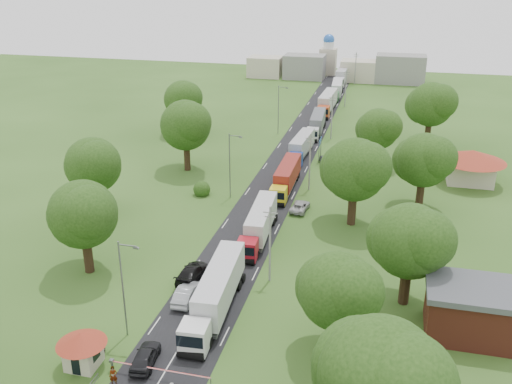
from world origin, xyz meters
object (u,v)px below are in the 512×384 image
(car_lane_mid, at_px, (187,294))
(pedestrian_near, at_px, (113,376))
(car_lane_front, at_px, (145,357))
(guard_booth, at_px, (82,345))
(boom_barrier, at_px, (145,368))
(info_sign, at_px, (320,145))
(truck_0, at_px, (217,292))

(car_lane_mid, relative_size, pedestrian_near, 2.73)
(car_lane_mid, bearing_deg, car_lane_front, 88.44)
(guard_booth, bearing_deg, car_lane_mid, 66.71)
(car_lane_front, bearing_deg, boom_barrier, 107.70)
(boom_barrier, height_order, guard_booth, guard_booth)
(info_sign, bearing_deg, truck_0, -94.14)
(boom_barrier, distance_m, truck_0, 11.30)
(boom_barrier, xyz_separation_m, pedestrian_near, (-2.14, -1.65, 0.04))
(guard_booth, height_order, car_lane_front, guard_booth)
(boom_barrier, distance_m, pedestrian_near, 2.70)
(truck_0, relative_size, car_lane_mid, 3.07)
(guard_booth, xyz_separation_m, car_lane_mid, (5.14, 11.95, -1.32))
(boom_barrier, distance_m, info_sign, 60.39)
(boom_barrier, height_order, car_lane_mid, car_lane_mid)
(car_lane_front, bearing_deg, car_lane_mid, -96.73)
(pedestrian_near, bearing_deg, guard_booth, 137.19)
(guard_booth, bearing_deg, pedestrian_near, -23.99)
(info_sign, relative_size, pedestrian_near, 2.20)
(guard_booth, xyz_separation_m, car_lane_front, (5.16, 1.50, -1.37))
(car_lane_front, height_order, pedestrian_near, pedestrian_near)
(info_sign, bearing_deg, car_lane_front, -97.06)
(boom_barrier, bearing_deg, pedestrian_near, -142.45)
(boom_barrier, xyz_separation_m, car_lane_mid, (-0.70, 11.95, -0.05))
(truck_0, distance_m, pedestrian_near, 13.54)
(guard_booth, height_order, car_lane_mid, guard_booth)
(guard_booth, distance_m, pedestrian_near, 4.23)
(info_sign, xyz_separation_m, car_lane_mid, (-7.25, -48.05, -2.16))
(info_sign, xyz_separation_m, pedestrian_near, (-8.70, -61.65, -2.07))
(boom_barrier, height_order, truck_0, truck_0)
(info_sign, height_order, truck_0, truck_0)
(info_sign, height_order, car_lane_mid, info_sign)
(guard_booth, xyz_separation_m, pedestrian_near, (3.70, -1.65, -1.23))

